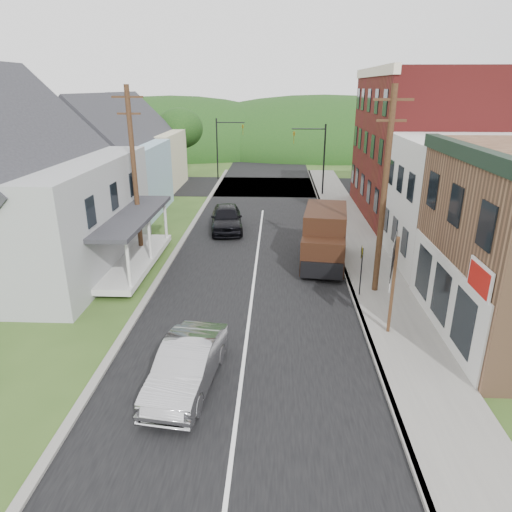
# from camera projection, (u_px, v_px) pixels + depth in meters

# --- Properties ---
(ground) EXTENTS (120.00, 120.00, 0.00)m
(ground) POSITION_uv_depth(u_px,v_px,m) (248.00, 327.00, 17.91)
(ground) COLOR #2D4719
(ground) RESTS_ON ground
(road) EXTENTS (9.00, 90.00, 0.02)m
(road) POSITION_uv_depth(u_px,v_px,m) (258.00, 245.00, 27.27)
(road) COLOR black
(road) RESTS_ON ground
(cross_road) EXTENTS (60.00, 9.00, 0.02)m
(cross_road) POSITION_uv_depth(u_px,v_px,m) (266.00, 187.00, 43.19)
(cross_road) COLOR black
(cross_road) RESTS_ON ground
(sidewalk_right) EXTENTS (2.80, 55.00, 0.15)m
(sidewalk_right) POSITION_uv_depth(u_px,v_px,m) (364.00, 257.00, 25.12)
(sidewalk_right) COLOR slate
(sidewalk_right) RESTS_ON ground
(curb_right) EXTENTS (0.20, 55.00, 0.15)m
(curb_right) POSITION_uv_depth(u_px,v_px,m) (339.00, 256.00, 25.17)
(curb_right) COLOR slate
(curb_right) RESTS_ON ground
(curb_left) EXTENTS (0.30, 55.00, 0.12)m
(curb_left) POSITION_uv_depth(u_px,v_px,m) (174.00, 254.00, 25.58)
(curb_left) COLOR slate
(curb_left) RESTS_ON ground
(storefront_white) EXTENTS (8.00, 7.00, 6.50)m
(storefront_white) POSITION_uv_depth(u_px,v_px,m) (477.00, 204.00, 23.31)
(storefront_white) COLOR silver
(storefront_white) RESTS_ON ground
(storefront_red) EXTENTS (8.00, 12.00, 10.00)m
(storefront_red) POSITION_uv_depth(u_px,v_px,m) (425.00, 146.00, 31.59)
(storefront_red) COLOR maroon
(storefront_red) RESTS_ON ground
(house_gray) EXTENTS (10.20, 12.24, 8.35)m
(house_gray) POSITION_uv_depth(u_px,v_px,m) (14.00, 187.00, 22.57)
(house_gray) COLOR #A7AAAD
(house_gray) RESTS_ON ground
(house_blue) EXTENTS (7.14, 8.16, 7.28)m
(house_blue) POSITION_uv_depth(u_px,v_px,m) (111.00, 163.00, 33.02)
(house_blue) COLOR #90B2C5
(house_blue) RESTS_ON ground
(house_cream) EXTENTS (7.14, 8.16, 7.28)m
(house_cream) POSITION_uv_depth(u_px,v_px,m) (140.00, 148.00, 41.47)
(house_cream) COLOR beige
(house_cream) RESTS_ON ground
(utility_pole_right) EXTENTS (1.60, 0.26, 9.00)m
(utility_pole_right) POSITION_uv_depth(u_px,v_px,m) (384.00, 193.00, 19.32)
(utility_pole_right) COLOR #472D19
(utility_pole_right) RESTS_ON ground
(utility_pole_left) EXTENTS (1.60, 0.26, 9.00)m
(utility_pole_left) POSITION_uv_depth(u_px,v_px,m) (134.00, 172.00, 24.06)
(utility_pole_left) COLOR #472D19
(utility_pole_left) RESTS_ON ground
(traffic_signal_right) EXTENTS (2.87, 0.20, 6.00)m
(traffic_signal_right) POSITION_uv_depth(u_px,v_px,m) (316.00, 151.00, 38.42)
(traffic_signal_right) COLOR black
(traffic_signal_right) RESTS_ON ground
(traffic_signal_left) EXTENTS (2.87, 0.20, 6.00)m
(traffic_signal_left) POSITION_uv_depth(u_px,v_px,m) (224.00, 142.00, 45.35)
(traffic_signal_left) COLOR black
(traffic_signal_left) RESTS_ON ground
(tree_left_c) EXTENTS (5.80, 5.80, 8.41)m
(tree_left_c) POSITION_uv_depth(u_px,v_px,m) (20.00, 127.00, 35.39)
(tree_left_c) COLOR #382616
(tree_left_c) RESTS_ON ground
(tree_left_d) EXTENTS (4.80, 4.80, 6.94)m
(tree_left_d) POSITION_uv_depth(u_px,v_px,m) (180.00, 128.00, 46.56)
(tree_left_d) COLOR #382616
(tree_left_d) RESTS_ON ground
(forested_ridge) EXTENTS (90.00, 30.00, 16.00)m
(forested_ridge) POSITION_uv_depth(u_px,v_px,m) (271.00, 149.00, 69.41)
(forested_ridge) COLOR black
(forested_ridge) RESTS_ON ground
(silver_sedan) EXTENTS (2.12, 4.70, 1.50)m
(silver_sedan) POSITION_uv_depth(u_px,v_px,m) (187.00, 366.00, 14.13)
(silver_sedan) COLOR #A0A0A4
(silver_sedan) RESTS_ON ground
(dark_sedan) EXTENTS (2.54, 5.09, 1.67)m
(dark_sedan) POSITION_uv_depth(u_px,v_px,m) (227.00, 218.00, 29.73)
(dark_sedan) COLOR black
(dark_sedan) RESTS_ON ground
(delivery_van) EXTENTS (2.75, 5.45, 2.92)m
(delivery_van) POSITION_uv_depth(u_px,v_px,m) (324.00, 238.00, 23.81)
(delivery_van) COLOR black
(delivery_van) RESTS_ON ground
(route_sign_cluster) EXTENTS (0.71, 2.08, 3.76)m
(route_sign_cluster) POSITION_uv_depth(u_px,v_px,m) (393.00, 272.00, 16.51)
(route_sign_cluster) COLOR #472D19
(route_sign_cluster) RESTS_ON sidewalk_right
(warning_sign) EXTENTS (0.13, 0.65, 2.35)m
(warning_sign) POSITION_uv_depth(u_px,v_px,m) (361.00, 263.00, 19.85)
(warning_sign) COLOR black
(warning_sign) RESTS_ON sidewalk_right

